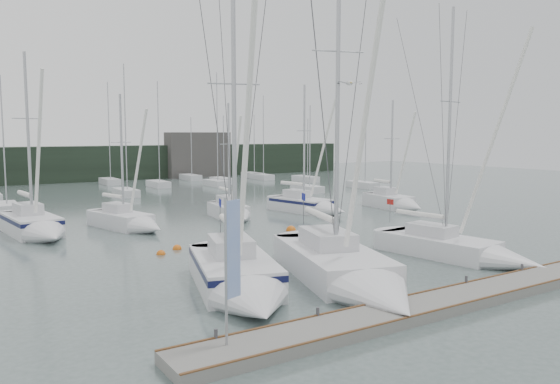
% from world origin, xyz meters
% --- Properties ---
extents(ground, '(160.00, 160.00, 0.00)m').
position_xyz_m(ground, '(0.00, 0.00, 0.00)').
color(ground, '#4B5B58').
rests_on(ground, ground).
extents(dock, '(24.00, 2.00, 0.40)m').
position_xyz_m(dock, '(0.00, -5.00, 0.20)').
color(dock, slate).
rests_on(dock, ground).
extents(far_treeline, '(90.00, 4.00, 5.00)m').
position_xyz_m(far_treeline, '(0.00, 62.00, 2.50)').
color(far_treeline, black).
rests_on(far_treeline, ground).
extents(far_building_right, '(10.00, 3.00, 7.00)m').
position_xyz_m(far_building_right, '(18.00, 60.00, 3.50)').
color(far_building_right, '#464340').
rests_on(far_building_right, ground).
extents(mast_forest, '(56.58, 27.36, 14.61)m').
position_xyz_m(mast_forest, '(2.63, 43.90, 0.46)').
color(mast_forest, silver).
rests_on(mast_forest, ground).
extents(sailboat_near_left, '(5.84, 9.95, 15.13)m').
position_xyz_m(sailboat_near_left, '(-6.63, 0.47, 0.66)').
color(sailboat_near_left, silver).
rests_on(sailboat_near_left, ground).
extents(sailboat_near_center, '(6.86, 12.38, 17.98)m').
position_xyz_m(sailboat_near_center, '(-2.01, -1.22, 0.62)').
color(sailboat_near_center, silver).
rests_on(sailboat_near_center, ground).
extents(sailboat_near_right, '(4.03, 9.75, 14.49)m').
position_xyz_m(sailboat_near_right, '(6.82, -0.46, 0.51)').
color(sailboat_near_right, silver).
rests_on(sailboat_near_right, ground).
extents(sailboat_mid_a, '(3.66, 8.74, 13.05)m').
position_xyz_m(sailboat_mid_a, '(-11.65, 19.55, 0.66)').
color(sailboat_mid_a, silver).
rests_on(sailboat_mid_a, ground).
extents(sailboat_mid_b, '(4.17, 7.87, 10.36)m').
position_xyz_m(sailboat_mid_b, '(-5.51, 18.84, 0.52)').
color(sailboat_mid_b, silver).
rests_on(sailboat_mid_b, ground).
extents(sailboat_mid_c, '(3.06, 6.45, 9.94)m').
position_xyz_m(sailboat_mid_c, '(2.73, 19.13, 0.53)').
color(sailboat_mid_c, silver).
rests_on(sailboat_mid_c, ground).
extents(sailboat_mid_d, '(4.08, 8.15, 11.83)m').
position_xyz_m(sailboat_mid_d, '(10.18, 18.60, 0.59)').
color(sailboat_mid_d, silver).
rests_on(sailboat_mid_d, ground).
extents(sailboat_mid_e, '(3.23, 7.31, 10.60)m').
position_xyz_m(sailboat_mid_e, '(18.10, 16.42, 0.55)').
color(sailboat_mid_e, silver).
rests_on(sailboat_mid_e, ground).
extents(buoy_a, '(0.56, 0.56, 0.56)m').
position_xyz_m(buoy_a, '(-3.36, 10.85, 0.00)').
color(buoy_a, '#D05E12').
rests_on(buoy_a, ground).
extents(buoy_b, '(0.72, 0.72, 0.72)m').
position_xyz_m(buoy_b, '(3.85, 12.43, 0.00)').
color(buoy_b, '#D05E12').
rests_on(buoy_b, ground).
extents(buoy_c, '(0.52, 0.52, 0.52)m').
position_xyz_m(buoy_c, '(-6.60, 10.09, 0.00)').
color(buoy_c, '#D05E12').
rests_on(buoy_c, ground).
extents(dock_banner, '(0.66, 0.28, 4.55)m').
position_xyz_m(dock_banner, '(-9.76, -4.65, 3.09)').
color(dock_banner, '#A2A5AA').
rests_on(dock_banner, dock).
extents(seagull, '(1.03, 0.51, 0.21)m').
position_xyz_m(seagull, '(-1.06, 0.32, 9.12)').
color(seagull, silver).
rests_on(seagull, ground).
extents(buoy_d, '(0.54, 0.54, 0.54)m').
position_xyz_m(buoy_d, '(-5.29, 10.95, 0.00)').
color(buoy_d, '#D05E12').
rests_on(buoy_d, ground).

